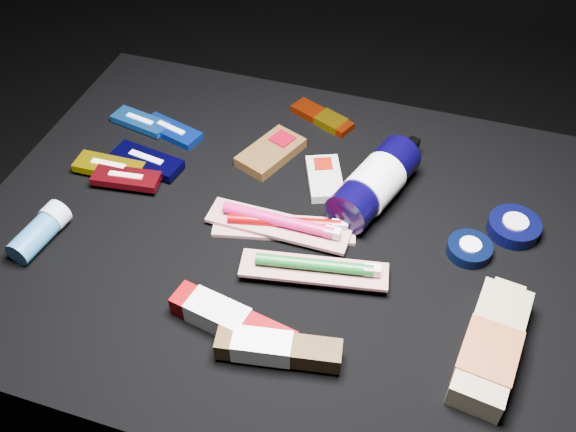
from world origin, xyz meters
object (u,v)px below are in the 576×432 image
(lotion_bottle, at_px, (375,183))
(bodywash_bottle, at_px, (491,348))
(toothpaste_carton_red, at_px, (228,320))
(deodorant_stick, at_px, (40,231))

(lotion_bottle, relative_size, bodywash_bottle, 1.14)
(lotion_bottle, height_order, bodywash_bottle, lotion_bottle)
(bodywash_bottle, relative_size, toothpaste_carton_red, 1.11)
(toothpaste_carton_red, bearing_deg, deodorant_stick, -179.77)
(deodorant_stick, bearing_deg, toothpaste_carton_red, -3.25)
(bodywash_bottle, distance_m, deodorant_stick, 0.70)
(deodorant_stick, bearing_deg, lotion_bottle, 34.97)
(lotion_bottle, xyz_separation_m, deodorant_stick, (-0.48, -0.25, -0.02))
(bodywash_bottle, height_order, deodorant_stick, deodorant_stick)
(deodorant_stick, bearing_deg, bodywash_bottle, 7.29)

